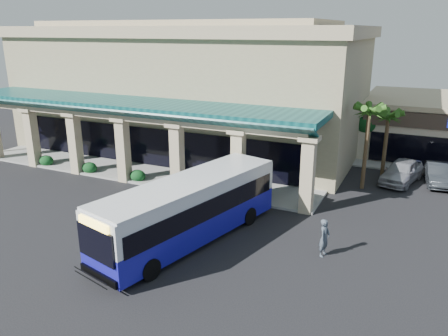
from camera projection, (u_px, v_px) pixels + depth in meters
The scene contains 10 objects.
ground at pixel (177, 227), 24.58m from camera, with size 110.00×110.00×0.00m, color black.
main_building at pixel (190, 86), 39.89m from camera, with size 30.80×14.80×11.35m, color tan, non-canonical shape.
arcade at pixel (131, 138), 32.81m from camera, with size 30.00×6.20×5.70m, color #0A3E40, non-canonical shape.
palm_0 at pixel (366, 143), 29.65m from camera, with size 2.40×2.40×6.60m, color #244E14, non-canonical shape.
palm_1 at pixel (386, 140), 31.96m from camera, with size 2.40×2.40×5.80m, color #244E14, non-canonical shape.
broadleaf_tree at pixel (366, 131), 37.23m from camera, with size 2.60×2.60×4.81m, color #0C3613, non-canonical shape.
transit_bus at pixel (190, 211), 22.62m from camera, with size 2.79×11.99×3.35m, color #1816A0, non-canonical shape.
pedestrian at pixel (324, 238), 21.27m from camera, with size 0.70×0.46×1.92m, color #424D59.
car_silver at pixel (402, 171), 31.57m from camera, with size 1.99×4.95×1.68m, color #A5A6AF.
car_white at pixel (438, 174), 31.32m from camera, with size 1.56×4.48×1.48m, color #292E33.
Camera 1 is at (11.89, -19.17, 10.67)m, focal length 35.00 mm.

